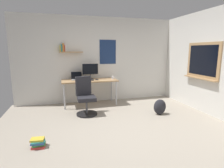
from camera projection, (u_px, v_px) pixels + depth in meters
The scene contains 11 objects.
ground_plane at pixel (124, 132), 3.58m from camera, with size 5.20×5.20×0.00m, color #9E9384.
wall_back at pixel (98, 60), 5.66m from camera, with size 5.00×0.30×2.60m.
desk at pixel (90, 82), 5.30m from camera, with size 1.60×0.64×0.75m.
office_chair at pixel (86, 98), 4.55m from camera, with size 0.52×0.53×0.95m.
laptop at pixel (77, 78), 5.33m from camera, with size 0.31×0.21×0.23m.
monitor_primary at pixel (90, 70), 5.35m from camera, with size 0.46×0.17×0.46m.
keyboard at pixel (87, 80), 5.19m from camera, with size 0.37×0.13×0.02m, color black.
computer_mouse at pixel (97, 79), 5.26m from camera, with size 0.10×0.06×0.03m, color #262628.
coffee_mug at pixel (113, 78), 5.44m from camera, with size 0.08×0.08×0.09m, color silver.
backpack at pixel (160, 107), 4.57m from camera, with size 0.32×0.22×0.39m, color #232328.
book_stack_on_floor at pixel (38, 143), 3.02m from camera, with size 0.24×0.19×0.16m.
Camera 1 is at (-1.11, -3.16, 1.60)m, focal length 29.01 mm.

